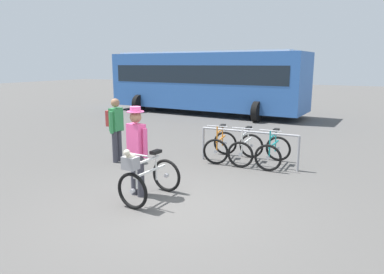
{
  "coord_description": "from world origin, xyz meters",
  "views": [
    {
      "loc": [
        3.03,
        -5.06,
        2.5
      ],
      "look_at": [
        -0.25,
        1.35,
        1.0
      ],
      "focal_mm": 33.1,
      "sensor_mm": 36.0,
      "label": 1
    }
  ],
  "objects_px": {
    "racked_bike_teal": "(273,152)",
    "racked_bike_white": "(246,149)",
    "bus_distant": "(205,79)",
    "person_with_featured_bike": "(137,148)",
    "pedestrian_with_backpack": "(116,126)",
    "featured_bicycle": "(146,176)",
    "racked_bike_orange": "(221,146)"
  },
  "relations": [
    {
      "from": "racked_bike_teal",
      "to": "person_with_featured_bike",
      "type": "relative_size",
      "value": 0.65
    },
    {
      "from": "racked_bike_white",
      "to": "bus_distant",
      "type": "relative_size",
      "value": 0.11
    },
    {
      "from": "racked_bike_orange",
      "to": "bus_distant",
      "type": "relative_size",
      "value": 0.12
    },
    {
      "from": "person_with_featured_bike",
      "to": "racked_bike_teal",
      "type": "bearing_deg",
      "value": 60.27
    },
    {
      "from": "featured_bicycle",
      "to": "person_with_featured_bike",
      "type": "bearing_deg",
      "value": 149.13
    },
    {
      "from": "bus_distant",
      "to": "featured_bicycle",
      "type": "bearing_deg",
      "value": -70.02
    },
    {
      "from": "featured_bicycle",
      "to": "racked_bike_teal",
      "type": "bearing_deg",
      "value": 66.38
    },
    {
      "from": "racked_bike_teal",
      "to": "racked_bike_white",
      "type": "bearing_deg",
      "value": -179.26
    },
    {
      "from": "pedestrian_with_backpack",
      "to": "person_with_featured_bike",
      "type": "bearing_deg",
      "value": -42.28
    },
    {
      "from": "racked_bike_white",
      "to": "person_with_featured_bike",
      "type": "distance_m",
      "value": 3.4
    },
    {
      "from": "racked_bike_orange",
      "to": "racked_bike_white",
      "type": "height_order",
      "value": "same"
    },
    {
      "from": "racked_bike_teal",
      "to": "person_with_featured_bike",
      "type": "distance_m",
      "value": 3.7
    },
    {
      "from": "featured_bicycle",
      "to": "pedestrian_with_backpack",
      "type": "xyz_separation_m",
      "value": [
        -2.25,
        1.94,
        0.45
      ]
    },
    {
      "from": "racked_bike_orange",
      "to": "featured_bicycle",
      "type": "relative_size",
      "value": 0.97
    },
    {
      "from": "racked_bike_teal",
      "to": "bus_distant",
      "type": "height_order",
      "value": "bus_distant"
    },
    {
      "from": "racked_bike_teal",
      "to": "featured_bicycle",
      "type": "xyz_separation_m",
      "value": [
        -1.47,
        -3.37,
        0.12
      ]
    },
    {
      "from": "racked_bike_teal",
      "to": "pedestrian_with_backpack",
      "type": "xyz_separation_m",
      "value": [
        -3.73,
        -1.43,
        0.57
      ]
    },
    {
      "from": "racked_bike_teal",
      "to": "bus_distant",
      "type": "distance_m",
      "value": 9.69
    },
    {
      "from": "racked_bike_orange",
      "to": "featured_bicycle",
      "type": "distance_m",
      "value": 3.36
    },
    {
      "from": "bus_distant",
      "to": "racked_bike_white",
      "type": "bearing_deg",
      "value": -58.27
    },
    {
      "from": "person_with_featured_bike",
      "to": "racked_bike_white",
      "type": "bearing_deg",
      "value": 70.64
    },
    {
      "from": "featured_bicycle",
      "to": "bus_distant",
      "type": "distance_m",
      "value": 11.98
    },
    {
      "from": "racked_bike_white",
      "to": "bus_distant",
      "type": "xyz_separation_m",
      "value": [
        -4.85,
        7.84,
        1.37
      ]
    },
    {
      "from": "racked_bike_teal",
      "to": "pedestrian_with_backpack",
      "type": "bearing_deg",
      "value": -159.04
    },
    {
      "from": "featured_bicycle",
      "to": "pedestrian_with_backpack",
      "type": "height_order",
      "value": "pedestrian_with_backpack"
    },
    {
      "from": "person_with_featured_bike",
      "to": "pedestrian_with_backpack",
      "type": "bearing_deg",
      "value": 137.72
    },
    {
      "from": "racked_bike_teal",
      "to": "person_with_featured_bike",
      "type": "height_order",
      "value": "person_with_featured_bike"
    },
    {
      "from": "featured_bicycle",
      "to": "bus_distant",
      "type": "xyz_separation_m",
      "value": [
        -4.07,
        11.2,
        1.25
      ]
    },
    {
      "from": "featured_bicycle",
      "to": "person_with_featured_bike",
      "type": "distance_m",
      "value": 0.61
    },
    {
      "from": "racked_bike_teal",
      "to": "pedestrian_with_backpack",
      "type": "height_order",
      "value": "pedestrian_with_backpack"
    },
    {
      "from": "racked_bike_teal",
      "to": "person_with_featured_bike",
      "type": "xyz_separation_m",
      "value": [
        -1.81,
        -3.17,
        0.58
      ]
    },
    {
      "from": "racked_bike_white",
      "to": "person_with_featured_bike",
      "type": "bearing_deg",
      "value": -109.36
    }
  ]
}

